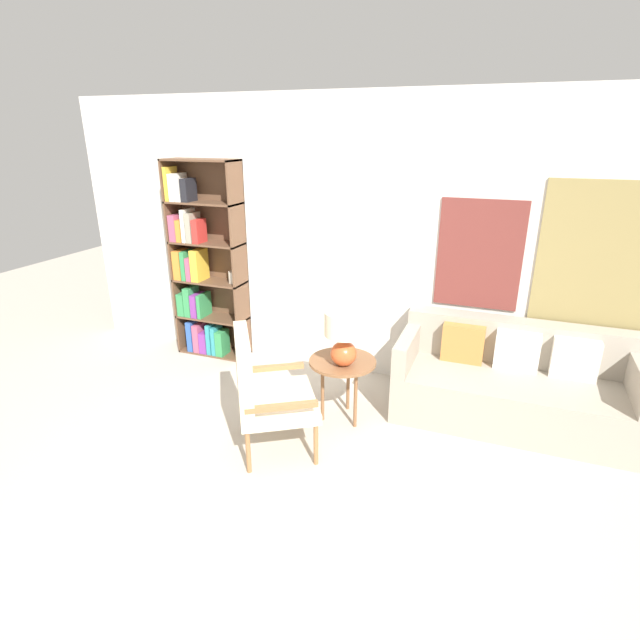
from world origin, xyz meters
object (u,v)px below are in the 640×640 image
object	(u,v)px
armchair	(261,386)
couch	(512,385)
bookshelf	(201,270)
table_lamp	(344,333)
side_table	(342,366)

from	to	relation	value
armchair	couch	size ratio (longest dim) A/B	0.50
bookshelf	couch	bearing A→B (deg)	-4.41
couch	table_lamp	world-z (taller)	table_lamp
bookshelf	armchair	xyz separation A→B (m)	(1.43, -1.42, -0.41)
armchair	table_lamp	distance (m)	0.78
bookshelf	couch	distance (m)	3.31
bookshelf	table_lamp	bearing A→B (deg)	-24.60
bookshelf	couch	xyz separation A→B (m)	(3.23, -0.25, -0.64)
table_lamp	bookshelf	bearing A→B (deg)	155.40
armchair	side_table	world-z (taller)	armchair
armchair	table_lamp	world-z (taller)	table_lamp
bookshelf	table_lamp	xyz separation A→B (m)	(1.91, -0.88, -0.12)
bookshelf	couch	size ratio (longest dim) A/B	1.09
side_table	couch	bearing A→B (deg)	21.90
armchair	side_table	bearing A→B (deg)	54.49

